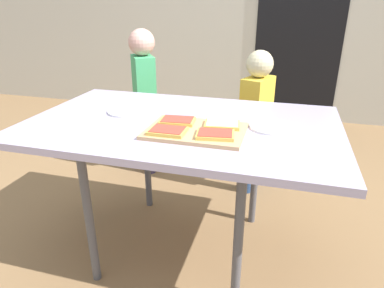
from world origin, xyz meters
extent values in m
plane|color=brown|center=(0.00, 0.00, 0.00)|extent=(16.00, 16.00, 0.00)
cube|color=#BCB7A8|center=(0.00, 2.59, 1.22)|extent=(8.00, 0.20, 2.44)
cube|color=black|center=(0.54, 2.48, 1.00)|extent=(0.90, 0.02, 2.00)
cube|color=#A399B5|center=(0.00, 0.00, 0.73)|extent=(1.47, 0.91, 0.03)
cylinder|color=#4C4C51|center=(-0.34, -0.34, 0.35)|extent=(0.04, 0.04, 0.71)
cylinder|color=#4C4C51|center=(0.34, -0.34, 0.35)|extent=(0.04, 0.04, 0.71)
cylinder|color=#4C4C51|center=(-0.34, 0.34, 0.35)|extent=(0.04, 0.04, 0.71)
cylinder|color=#4C4C51|center=(0.34, 0.34, 0.35)|extent=(0.04, 0.04, 0.71)
cube|color=tan|center=(0.10, -0.12, 0.75)|extent=(0.43, 0.30, 0.02)
cube|color=gold|center=(0.21, -0.06, 0.77)|extent=(0.17, 0.13, 0.01)
cube|color=beige|center=(0.21, -0.06, 0.78)|extent=(0.15, 0.12, 0.00)
cube|color=gold|center=(0.20, -0.18, 0.77)|extent=(0.17, 0.13, 0.01)
cube|color=#A93B2D|center=(0.20, -0.18, 0.78)|extent=(0.15, 0.12, 0.00)
cube|color=gold|center=(0.00, -0.06, 0.77)|extent=(0.16, 0.13, 0.01)
cube|color=#A93B2D|center=(0.00, -0.06, 0.78)|extent=(0.15, 0.12, 0.00)
cube|color=gold|center=(0.00, -0.20, 0.77)|extent=(0.16, 0.12, 0.01)
cube|color=#A93B2D|center=(0.00, -0.20, 0.78)|extent=(0.14, 0.10, 0.00)
cylinder|color=white|center=(-0.31, 0.07, 0.75)|extent=(0.20, 0.20, 0.01)
cylinder|color=white|center=(0.42, 0.02, 0.75)|extent=(0.20, 0.20, 0.01)
cylinder|color=#473B5F|center=(-0.60, 0.91, 0.25)|extent=(0.09, 0.09, 0.49)
cylinder|color=#473B5F|center=(-0.52, 0.79, 0.25)|extent=(0.09, 0.09, 0.49)
cube|color=#3FA566|center=(-0.56, 0.85, 0.70)|extent=(0.25, 0.28, 0.42)
sphere|color=#D29B8B|center=(-0.56, 0.85, 1.00)|extent=(0.19, 0.19, 0.19)
cylinder|color=navy|center=(0.31, 0.84, 0.22)|extent=(0.09, 0.09, 0.44)
cylinder|color=navy|center=(0.26, 0.70, 0.22)|extent=(0.09, 0.09, 0.44)
cube|color=gold|center=(0.29, 0.77, 0.62)|extent=(0.22, 0.27, 0.38)
sphere|color=#C6BB90|center=(0.29, 0.77, 0.90)|extent=(0.17, 0.17, 0.17)
camera|label=1|loc=(0.46, -1.47, 1.28)|focal=31.87mm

